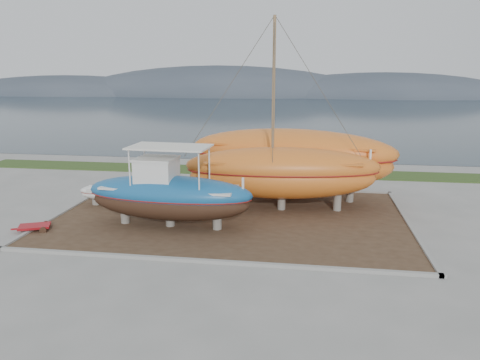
% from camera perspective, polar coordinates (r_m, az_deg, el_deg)
% --- Properties ---
extents(ground, '(140.00, 140.00, 0.00)m').
position_cam_1_polar(ground, '(21.17, -3.03, -7.84)').
color(ground, gray).
rests_on(ground, ground).
extents(dirt_patch, '(18.00, 12.00, 0.06)m').
position_cam_1_polar(dirt_patch, '(24.87, -1.18, -4.50)').
color(dirt_patch, '#422D1E').
rests_on(dirt_patch, ground).
extents(curb_frame, '(18.60, 12.60, 0.15)m').
position_cam_1_polar(curb_frame, '(24.85, -1.18, -4.40)').
color(curb_frame, gray).
rests_on(curb_frame, ground).
extents(grass_strip, '(44.00, 3.00, 0.08)m').
position_cam_1_polar(grass_strip, '(35.88, 1.93, 1.07)').
color(grass_strip, '#284219').
rests_on(grass_strip, ground).
extents(sea, '(260.00, 100.00, 0.04)m').
position_cam_1_polar(sea, '(89.75, 6.04, 8.33)').
color(sea, '#1A2A34').
rests_on(sea, ground).
extents(mountain_ridge, '(200.00, 36.00, 20.00)m').
position_cam_1_polar(mountain_ridge, '(144.59, 7.09, 10.15)').
color(mountain_ridge, '#333D49').
rests_on(mountain_ridge, ground).
extents(blue_caique, '(8.46, 3.04, 4.01)m').
position_cam_1_polar(blue_caique, '(23.07, -8.65, -0.81)').
color(blue_caique, '#175993').
rests_on(blue_caique, dirt_patch).
extents(white_dinghy, '(4.23, 2.60, 1.19)m').
position_cam_1_polar(white_dinghy, '(27.95, -14.87, -1.61)').
color(white_dinghy, silver).
rests_on(white_dinghy, dirt_patch).
extents(orange_sailboat, '(10.85, 4.02, 10.28)m').
position_cam_1_polar(orange_sailboat, '(25.17, 5.30, 7.71)').
color(orange_sailboat, orange).
rests_on(orange_sailboat, dirt_patch).
extents(orange_bare_hull, '(12.73, 5.27, 4.05)m').
position_cam_1_polar(orange_bare_hull, '(28.21, 6.17, 1.88)').
color(orange_bare_hull, orange).
rests_on(orange_bare_hull, dirt_patch).
extents(red_trailer, '(2.37, 1.81, 0.30)m').
position_cam_1_polar(red_trailer, '(24.84, -23.75, -5.39)').
color(red_trailer, '#A71219').
rests_on(red_trailer, ground).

